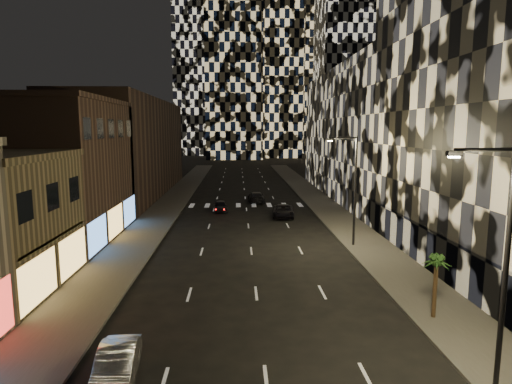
{
  "coord_description": "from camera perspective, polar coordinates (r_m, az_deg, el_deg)",
  "views": [
    {
      "loc": [
        -1.07,
        -4.45,
        9.77
      ],
      "look_at": [
        0.03,
        21.01,
        6.0
      ],
      "focal_mm": 30.0,
      "sensor_mm": 36.0,
      "label": 1
    }
  ],
  "objects": [
    {
      "name": "sidewalk_left",
      "position": [
        56.02,
        -11.62,
        -1.73
      ],
      "size": [
        4.0,
        120.0,
        0.15
      ],
      "primitive_type": "cube",
      "color": "#47443F",
      "rests_on": "ground"
    },
    {
      "name": "sidewalk_right",
      "position": [
        56.4,
        8.88,
        -1.59
      ],
      "size": [
        4.0,
        120.0,
        0.15
      ],
      "primitive_type": "cube",
      "color": "#47443F",
      "rests_on": "ground"
    },
    {
      "name": "curb_left",
      "position": [
        55.72,
        -9.49,
        -1.72
      ],
      "size": [
        0.2,
        120.0,
        0.15
      ],
      "primitive_type": "cube",
      "color": "#4C4C47",
      "rests_on": "ground"
    },
    {
      "name": "curb_right",
      "position": [
        56.03,
        6.77,
        -1.61
      ],
      "size": [
        0.2,
        120.0,
        0.15
      ],
      "primitive_type": "cube",
      "color": "#4C4C47",
      "rests_on": "ground"
    },
    {
      "name": "retail_brown",
      "position": [
        41.33,
        -25.17,
        2.38
      ],
      "size": [
        10.0,
        15.0,
        12.0
      ],
      "primitive_type": "cube",
      "color": "#4D372B",
      "rests_on": "ground"
    },
    {
      "name": "retail_filler_left",
      "position": [
        66.44,
        -16.44,
        5.68
      ],
      "size": [
        10.0,
        40.0,
        14.0
      ],
      "primitive_type": "cube",
      "color": "#4D372B",
      "rests_on": "ground"
    },
    {
      "name": "midrise_base",
      "position": [
        32.94,
        21.71,
        -6.74
      ],
      "size": [
        0.6,
        25.0,
        3.0
      ],
      "primitive_type": "cube",
      "color": "#383838",
      "rests_on": "ground"
    },
    {
      "name": "midrise_filler_right",
      "position": [
        64.96,
        16.58,
        7.39
      ],
      "size": [
        16.0,
        40.0,
        18.0
      ],
      "primitive_type": "cube",
      "color": "#232326",
      "rests_on": "ground"
    },
    {
      "name": "tower_center_low",
      "position": [
        149.3,
        -3.0,
        23.04
      ],
      "size": [
        18.0,
        18.0,
        95.0
      ],
      "primitive_type": "cube",
      "color": "black",
      "rests_on": "ground"
    },
    {
      "name": "streetlight_near",
      "position": [
        17.81,
        29.83,
        -7.08
      ],
      "size": [
        2.55,
        0.25,
        9.0
      ],
      "color": "black",
      "rests_on": "sidewalk_right"
    },
    {
      "name": "streetlight_far",
      "position": [
        35.99,
        12.72,
        1.16
      ],
      "size": [
        2.55,
        0.25,
        9.0
      ],
      "color": "black",
      "rests_on": "sidewalk_right"
    },
    {
      "name": "car_silver_parked",
      "position": [
        18.64,
        -18.11,
        -21.2
      ],
      "size": [
        1.83,
        4.26,
        1.36
      ],
      "primitive_type": "imported",
      "rotation": [
        0.0,
        0.0,
        0.1
      ],
      "color": "#9E9EA3",
      "rests_on": "ground"
    },
    {
      "name": "car_dark_midlane",
      "position": [
        51.26,
        -4.74,
        -1.88
      ],
      "size": [
        1.84,
        3.87,
        1.28
      ],
      "primitive_type": "imported",
      "rotation": [
        0.0,
        0.0,
        0.09
      ],
      "color": "black",
      "rests_on": "ground"
    },
    {
      "name": "car_dark_oncoming",
      "position": [
        57.29,
        0.01,
        -0.68
      ],
      "size": [
        2.22,
        5.0,
        1.43
      ],
      "primitive_type": "imported",
      "rotation": [
        0.0,
        0.0,
        3.19
      ],
      "color": "black",
      "rests_on": "ground"
    },
    {
      "name": "car_dark_rightlane",
      "position": [
        47.82,
        3.65,
        -2.57
      ],
      "size": [
        2.64,
        5.05,
        1.36
      ],
      "primitive_type": "imported",
      "rotation": [
        0.0,
        0.0,
        -0.08
      ],
      "color": "black",
      "rests_on": "ground"
    },
    {
      "name": "palm_tree",
      "position": [
        23.85,
        22.92,
        -9.0
      ],
      "size": [
        1.7,
        1.68,
        3.34
      ],
      "color": "#47331E",
      "rests_on": "sidewalk_right"
    }
  ]
}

